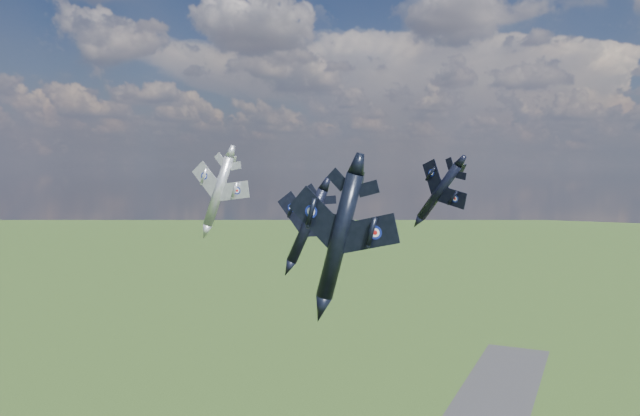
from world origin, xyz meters
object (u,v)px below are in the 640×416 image
at_px(jet_high_navy, 439,192).
at_px(jet_left_silver, 218,191).
at_px(jet_lead_navy, 307,226).
at_px(jet_right_navy, 340,236).

xyz_separation_m(jet_high_navy, jet_left_silver, (-34.10, -0.19, -0.50)).
relative_size(jet_lead_navy, jet_right_navy, 0.96).
height_order(jet_high_navy, jet_left_silver, jet_high_navy).
bearing_deg(jet_high_navy, jet_lead_navy, -129.45).
xyz_separation_m(jet_lead_navy, jet_high_navy, (15.41, 7.72, 4.39)).
bearing_deg(jet_right_navy, jet_lead_navy, 121.27).
xyz_separation_m(jet_right_navy, jet_left_silver, (-33.49, 31.97, 2.04)).
bearing_deg(jet_high_navy, jet_left_silver, -155.75).
distance_m(jet_high_navy, jet_left_silver, 34.11).
bearing_deg(jet_left_silver, jet_right_navy, -46.01).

